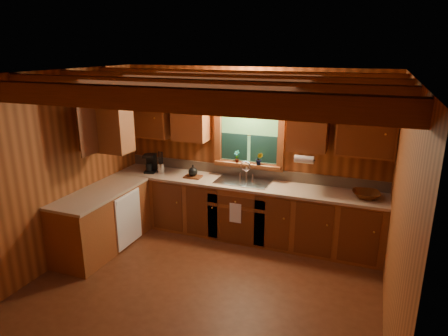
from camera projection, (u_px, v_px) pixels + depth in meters
room at (199, 191)px, 4.52m from camera, size 4.20×4.20×4.20m
ceiling_beams at (197, 85)px, 4.17m from camera, size 4.20×2.54×0.18m
base_cabinets at (205, 213)px, 6.09m from camera, size 4.20×2.22×0.86m
countertop at (206, 186)px, 5.96m from camera, size 4.20×2.24×0.04m
backsplash at (249, 172)px, 6.29m from camera, size 4.20×0.02×0.16m
dishwasher_panel at (129, 219)px, 5.88m from camera, size 0.02×0.60×0.80m
upper_cabinets at (203, 121)px, 5.83m from camera, size 4.19×1.77×0.78m
window at (249, 138)px, 6.12m from camera, size 1.12×0.08×1.00m
window_sill at (248, 164)px, 6.20m from camera, size 1.06×0.14×0.04m
wall_sconce at (247, 98)px, 5.83m from camera, size 0.45×0.21×0.17m
paper_towel_roll at (304, 159)px, 5.55m from camera, size 0.27×0.11×0.11m
dish_towel at (235, 213)px, 5.87m from camera, size 0.18×0.01×0.30m
sink at (243, 185)px, 6.08m from camera, size 0.82×0.48×0.43m
coffee_maker at (151, 163)px, 6.52m from camera, size 0.17×0.22×0.30m
utensil_crock at (161, 168)px, 6.49m from camera, size 0.13×0.13×0.36m
cutting_board at (193, 177)px, 6.27m from camera, size 0.27×0.20×0.02m
teakettle at (193, 172)px, 6.25m from camera, size 0.15×0.15×0.18m
wicker_basket at (366, 195)px, 5.41m from camera, size 0.43×0.43×0.09m
potted_plant_left at (237, 156)px, 6.21m from camera, size 0.12×0.10×0.19m
potted_plant_right at (259, 159)px, 6.07m from camera, size 0.11×0.09×0.20m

